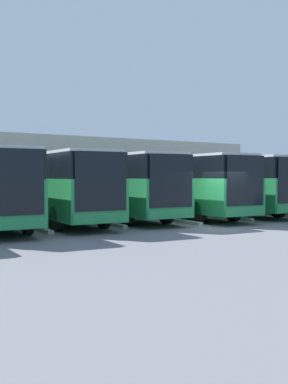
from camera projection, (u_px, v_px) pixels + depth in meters
The scene contains 12 objects.
ground_plane at pixel (218, 227), 21.64m from camera, with size 600.00×600.00×0.00m, color slate.
bus_1 at pixel (266, 183), 30.73m from camera, with size 3.48×11.46×3.38m.
curb_divider_1 at pixel (267, 214), 28.42m from camera, with size 0.24×5.16×0.15m, color #B2B2AD.
bus_2 at pixel (223, 183), 28.90m from camera, with size 3.48×11.46×3.38m.
curb_divider_2 at pixel (221, 216), 26.59m from camera, with size 0.24×5.16×0.15m, color #B2B2AD.
bus_3 at pixel (178, 184), 26.82m from camera, with size 3.48×11.46×3.38m.
curb_divider_3 at pixel (171, 220), 24.50m from camera, with size 0.24×5.16×0.15m, color #B2B2AD.
bus_4 at pixel (115, 184), 25.60m from camera, with size 3.48×11.46×3.38m.
curb_divider_4 at pixel (101, 222), 23.29m from camera, with size 0.24×5.16×0.15m, color #B2B2AD.
bus_5 at pixel (54, 185), 23.48m from camera, with size 3.48×11.46×3.38m.
curb_divider_5 at pixel (33, 227), 21.17m from camera, with size 0.24×5.16×0.15m, color #B2B2AD.
station_building at pixel (24, 170), 41.56m from camera, with size 41.59×13.61×5.53m.
Camera 1 is at (14.97, 15.89, 2.32)m, focal length 45.00 mm.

